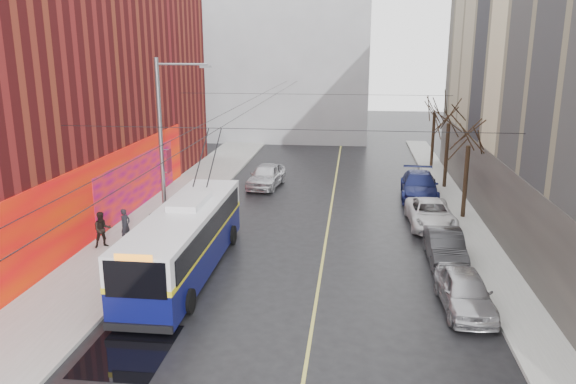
% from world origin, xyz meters
% --- Properties ---
extents(ground, '(140.00, 140.00, 0.00)m').
position_xyz_m(ground, '(0.00, 0.00, 0.00)').
color(ground, black).
rests_on(ground, ground).
extents(sidewalk_left, '(4.00, 60.00, 0.15)m').
position_xyz_m(sidewalk_left, '(-8.00, 12.00, 0.07)').
color(sidewalk_left, gray).
rests_on(sidewalk_left, ground).
extents(sidewalk_right, '(2.00, 60.00, 0.15)m').
position_xyz_m(sidewalk_right, '(9.00, 12.00, 0.07)').
color(sidewalk_right, gray).
rests_on(sidewalk_right, ground).
extents(lane_line, '(0.12, 50.00, 0.01)m').
position_xyz_m(lane_line, '(1.50, 14.00, 0.00)').
color(lane_line, '#BFB74C').
rests_on(lane_line, ground).
extents(building_left, '(12.11, 36.00, 14.00)m').
position_xyz_m(building_left, '(-15.99, 13.99, 6.99)').
color(building_left, maroon).
rests_on(building_left, ground).
extents(building_far, '(20.50, 12.10, 18.00)m').
position_xyz_m(building_far, '(-6.00, 44.99, 9.02)').
color(building_far, gray).
rests_on(building_far, ground).
extents(streetlight_pole, '(2.65, 0.60, 9.00)m').
position_xyz_m(streetlight_pole, '(-6.14, 10.00, 4.85)').
color(streetlight_pole, slate).
rests_on(streetlight_pole, ground).
extents(catenary_wires, '(18.00, 60.00, 0.22)m').
position_xyz_m(catenary_wires, '(-2.54, 14.77, 6.25)').
color(catenary_wires, black).
extents(tree_near, '(3.20, 3.20, 6.40)m').
position_xyz_m(tree_near, '(9.00, 16.00, 4.98)').
color(tree_near, black).
rests_on(tree_near, ground).
extents(tree_mid, '(3.20, 3.20, 6.68)m').
position_xyz_m(tree_mid, '(9.00, 23.00, 5.25)').
color(tree_mid, black).
rests_on(tree_mid, ground).
extents(tree_far, '(3.20, 3.20, 6.57)m').
position_xyz_m(tree_far, '(9.00, 30.00, 5.14)').
color(tree_far, black).
rests_on(tree_far, ground).
extents(puddle, '(2.62, 3.56, 0.01)m').
position_xyz_m(puddle, '(-4.27, 0.19, 0.00)').
color(puddle, black).
rests_on(puddle, ground).
extents(pigeons_flying, '(1.98, 1.03, 0.89)m').
position_xyz_m(pigeons_flying, '(-2.12, 9.55, 7.24)').
color(pigeons_flying, slate).
extents(trolleybus, '(2.72, 11.51, 5.43)m').
position_xyz_m(trolleybus, '(-4.28, 6.69, 1.51)').
color(trolleybus, '#090C44').
rests_on(trolleybus, ground).
extents(parked_car_a, '(1.92, 4.37, 1.46)m').
position_xyz_m(parked_car_a, '(7.00, 4.45, 0.73)').
color(parked_car_a, '#A7A7AB').
rests_on(parked_car_a, ground).
extents(parked_car_b, '(1.52, 4.33, 1.43)m').
position_xyz_m(parked_car_b, '(7.00, 9.26, 0.71)').
color(parked_car_b, '#29292B').
rests_on(parked_car_b, ground).
extents(parked_car_c, '(2.47, 5.12, 1.40)m').
position_xyz_m(parked_car_c, '(7.00, 14.45, 0.70)').
color(parked_car_c, silver).
rests_on(parked_car_c, ground).
extents(parked_car_d, '(2.60, 5.75, 1.63)m').
position_xyz_m(parked_car_d, '(7.00, 20.29, 0.82)').
color(parked_car_d, navy).
rests_on(parked_car_d, ground).
extents(following_car, '(2.50, 4.97, 1.63)m').
position_xyz_m(following_car, '(-3.19, 21.99, 0.81)').
color(following_car, silver).
rests_on(following_car, ground).
extents(pedestrian_a, '(0.56, 0.69, 1.64)m').
position_xyz_m(pedestrian_a, '(-8.28, 9.80, 0.97)').
color(pedestrian_a, black).
rests_on(pedestrian_a, sidewalk_left).
extents(pedestrian_b, '(1.07, 1.03, 1.74)m').
position_xyz_m(pedestrian_b, '(-9.04, 8.87, 1.02)').
color(pedestrian_b, black).
rests_on(pedestrian_b, sidewalk_left).
extents(pedestrian_c, '(1.30, 1.09, 1.75)m').
position_xyz_m(pedestrian_c, '(-6.50, 9.00, 1.02)').
color(pedestrian_c, black).
rests_on(pedestrian_c, sidewalk_left).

